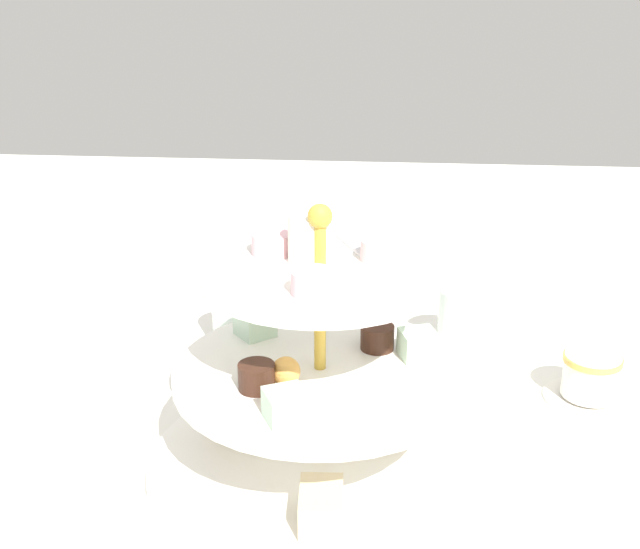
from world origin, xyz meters
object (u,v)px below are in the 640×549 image
Objects in this scene: tiered_serving_stand at (320,392)px; teacup_with_saucer at (590,379)px; water_glass_short_left at (465,320)px; water_glass_mid_back at (238,314)px.

teacup_with_saucer is (0.14, -0.27, -0.05)m from tiered_serving_stand.
tiered_serving_stand is 3.39× the size of teacup_with_saucer.
water_glass_short_left is 0.90× the size of water_glass_mid_back.
teacup_with_saucer is at bearing -61.72° from tiered_serving_stand.
tiered_serving_stand is 0.31m from teacup_with_saucer.
tiered_serving_stand reaches higher than teacup_with_saucer.
water_glass_short_left is (0.25, -0.15, -0.04)m from tiered_serving_stand.
tiered_serving_stand is 3.59× the size of water_glass_mid_back.
water_glass_mid_back is at bearing 77.05° from teacup_with_saucer.
water_glass_short_left reaches higher than teacup_with_saucer.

